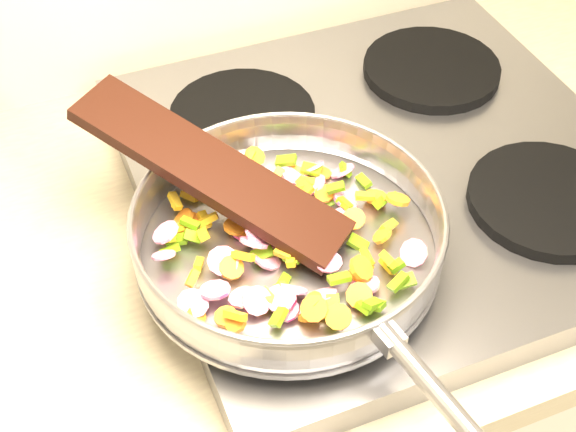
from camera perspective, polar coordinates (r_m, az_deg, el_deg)
name	(u,v)px	position (r m, az deg, el deg)	size (l,w,h in m)	color
cooktop	(385,172)	(1.02, 6.94, 3.12)	(0.60, 0.60, 0.04)	#939399
grate_fl	(330,268)	(0.87, 3.03, -3.69)	(0.19, 0.19, 0.02)	black
grate_fr	(549,199)	(0.98, 18.06, 1.13)	(0.19, 0.19, 0.02)	black
grate_bl	(243,116)	(1.05, -3.25, 7.11)	(0.19, 0.19, 0.02)	black
grate_br	(431,69)	(1.15, 10.17, 10.27)	(0.19, 0.19, 0.02)	black
saute_pan	(289,231)	(0.84, 0.07, -1.07)	(0.37, 0.54, 0.06)	#9E9EA5
vegetable_heap	(283,235)	(0.86, -0.34, -1.36)	(0.30, 0.28, 0.05)	yellow
wooden_spatula	(211,170)	(0.87, -5.52, 3.25)	(0.32, 0.07, 0.02)	black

